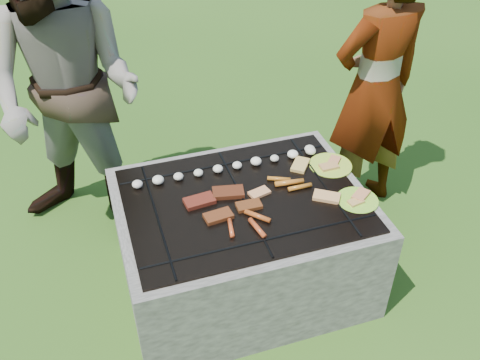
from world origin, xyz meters
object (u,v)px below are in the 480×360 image
(fire_pit, at_px, (243,245))
(plate_near, at_px, (358,200))
(bystander, at_px, (67,93))
(plate_far, at_px, (330,166))
(cook, at_px, (375,88))

(fire_pit, height_order, plate_near, plate_near)
(fire_pit, relative_size, bystander, 0.68)
(plate_far, distance_m, bystander, 1.52)
(fire_pit, bearing_deg, bystander, 134.60)
(fire_pit, height_order, plate_far, plate_far)
(fire_pit, xyz_separation_m, bystander, (-0.77, 0.78, 0.67))
(fire_pit, height_order, cook, cook)
(plate_near, xyz_separation_m, cook, (0.43, 0.66, 0.24))
(bystander, bearing_deg, plate_far, 8.45)
(plate_far, relative_size, cook, 0.15)
(plate_near, height_order, bystander, bystander)
(plate_near, bearing_deg, fire_pit, 161.61)
(fire_pit, relative_size, plate_near, 4.58)
(bystander, bearing_deg, cook, 24.70)
(fire_pit, distance_m, bystander, 1.29)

